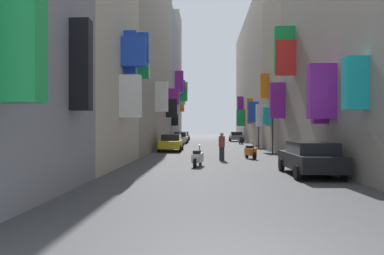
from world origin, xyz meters
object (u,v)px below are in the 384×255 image
at_px(parked_car_white, 180,138).
at_px(traffic_light_far_corner, 259,120).
at_px(scooter_silver, 222,140).
at_px(scooter_white, 198,158).
at_px(scooter_black, 241,140).
at_px(scooter_orange, 250,152).
at_px(parked_car_grey, 236,136).
at_px(parked_car_yellow, 171,142).
at_px(pedestrian_crossing, 179,139).
at_px(pedestrian_near_left, 222,146).
at_px(traffic_light_near_corner, 273,116).
at_px(parked_car_black, 310,158).
at_px(parked_car_red, 184,136).

relative_size(parked_car_white, traffic_light_far_corner, 1.12).
bearing_deg(scooter_silver, scooter_white, -95.40).
distance_m(scooter_black, scooter_orange, 20.52).
bearing_deg(parked_car_grey, scooter_black, -91.19).
height_order(parked_car_grey, scooter_orange, parked_car_grey).
relative_size(parked_car_white, parked_car_grey, 1.15).
distance_m(parked_car_yellow, pedestrian_crossing, 7.10).
bearing_deg(scooter_orange, pedestrian_near_left, -147.36).
distance_m(pedestrian_near_left, traffic_light_near_corner, 7.28).
bearing_deg(scooter_black, scooter_white, -100.71).
bearing_deg(parked_car_grey, scooter_silver, -106.92).
bearing_deg(scooter_white, pedestrian_near_left, 67.75).
bearing_deg(scooter_white, scooter_black, 79.29).
xyz_separation_m(scooter_orange, pedestrian_crossing, (-5.70, 14.52, 0.40)).
bearing_deg(scooter_orange, parked_car_black, -79.30).
xyz_separation_m(parked_car_red, traffic_light_far_corner, (8.65, -21.30, 2.02)).
relative_size(scooter_black, pedestrian_near_left, 1.10).
bearing_deg(traffic_light_far_corner, parked_car_grey, 92.20).
distance_m(scooter_white, pedestrian_crossing, 19.39).
distance_m(scooter_black, pedestrian_crossing, 9.29).
height_order(scooter_black, pedestrian_crossing, pedestrian_crossing).
height_order(parked_car_yellow, pedestrian_near_left, pedestrian_near_left).
xyz_separation_m(parked_car_black, scooter_orange, (-1.52, 8.02, -0.30)).
xyz_separation_m(scooter_black, pedestrian_near_left, (-3.34, -21.70, 0.41)).
distance_m(parked_car_yellow, scooter_white, 12.42).
relative_size(parked_car_black, traffic_light_far_corner, 1.08).
bearing_deg(scooter_white, traffic_light_near_corner, 58.27).
height_order(parked_car_yellow, parked_car_red, parked_car_yellow).
relative_size(parked_car_red, parked_car_grey, 1.12).
xyz_separation_m(scooter_white, scooter_silver, (2.41, 25.52, -0.00)).
height_order(parked_car_black, pedestrian_near_left, pedestrian_near_left).
bearing_deg(pedestrian_near_left, pedestrian_crossing, 103.50).
xyz_separation_m(scooter_silver, traffic_light_far_corner, (3.20, -9.16, 2.29)).
distance_m(parked_car_grey, pedestrian_near_left, 30.54).
xyz_separation_m(parked_car_black, scooter_white, (-4.86, 3.31, -0.30)).
distance_m(parked_car_yellow, parked_car_red, 25.51).
height_order(parked_car_black, scooter_black, parked_car_black).
distance_m(parked_car_black, parked_car_red, 41.71).
xyz_separation_m(parked_car_black, scooter_silver, (-2.45, 28.82, -0.30)).
bearing_deg(scooter_silver, traffic_light_far_corner, -70.74).
bearing_deg(parked_car_black, scooter_silver, 94.86).
distance_m(parked_car_grey, traffic_light_near_corner, 24.87).
distance_m(parked_car_white, scooter_white, 27.18).
bearing_deg(scooter_silver, parked_car_red, 114.19).
bearing_deg(parked_car_black, pedestrian_near_left, 116.84).
bearing_deg(traffic_light_near_corner, scooter_white, -121.73).
distance_m(traffic_light_near_corner, traffic_light_far_corner, 7.30).
xyz_separation_m(parked_car_white, scooter_silver, (5.22, -1.52, -0.30)).
bearing_deg(parked_car_yellow, traffic_light_near_corner, -20.71).
bearing_deg(pedestrian_crossing, parked_car_white, 93.29).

